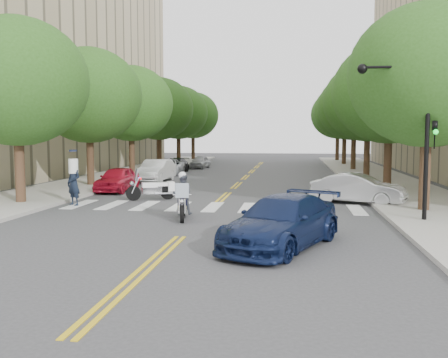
% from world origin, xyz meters
% --- Properties ---
extents(ground, '(140.00, 140.00, 0.00)m').
position_xyz_m(ground, '(0.00, 0.00, 0.00)').
color(ground, '#38383A').
rests_on(ground, ground).
extents(sidewalk_left, '(5.00, 60.00, 0.15)m').
position_xyz_m(sidewalk_left, '(-9.50, 22.00, 0.07)').
color(sidewalk_left, '#9E9991').
rests_on(sidewalk_left, ground).
extents(sidewalk_right, '(5.00, 60.00, 0.15)m').
position_xyz_m(sidewalk_right, '(9.50, 22.00, 0.07)').
color(sidewalk_right, '#9E9991').
rests_on(sidewalk_right, ground).
extents(tree_l_0, '(6.40, 6.40, 8.45)m').
position_xyz_m(tree_l_0, '(-8.80, 6.00, 5.55)').
color(tree_l_0, '#382316').
rests_on(tree_l_0, ground).
extents(tree_l_1, '(6.40, 6.40, 8.45)m').
position_xyz_m(tree_l_1, '(-8.80, 14.00, 5.55)').
color(tree_l_1, '#382316').
rests_on(tree_l_1, ground).
extents(tree_l_2, '(6.40, 6.40, 8.45)m').
position_xyz_m(tree_l_2, '(-8.80, 22.00, 5.55)').
color(tree_l_2, '#382316').
rests_on(tree_l_2, ground).
extents(tree_l_3, '(6.40, 6.40, 8.45)m').
position_xyz_m(tree_l_3, '(-8.80, 30.00, 5.55)').
color(tree_l_3, '#382316').
rests_on(tree_l_3, ground).
extents(tree_l_4, '(6.40, 6.40, 8.45)m').
position_xyz_m(tree_l_4, '(-8.80, 38.00, 5.55)').
color(tree_l_4, '#382316').
rests_on(tree_l_4, ground).
extents(tree_l_5, '(6.40, 6.40, 8.45)m').
position_xyz_m(tree_l_5, '(-8.80, 46.00, 5.55)').
color(tree_l_5, '#382316').
rests_on(tree_l_5, ground).
extents(tree_r_0, '(6.40, 6.40, 8.45)m').
position_xyz_m(tree_r_0, '(8.80, 6.00, 5.55)').
color(tree_r_0, '#382316').
rests_on(tree_r_0, ground).
extents(tree_r_1, '(6.40, 6.40, 8.45)m').
position_xyz_m(tree_r_1, '(8.80, 14.00, 5.55)').
color(tree_r_1, '#382316').
rests_on(tree_r_1, ground).
extents(tree_r_2, '(6.40, 6.40, 8.45)m').
position_xyz_m(tree_r_2, '(8.80, 22.00, 5.55)').
color(tree_r_2, '#382316').
rests_on(tree_r_2, ground).
extents(tree_r_3, '(6.40, 6.40, 8.45)m').
position_xyz_m(tree_r_3, '(8.80, 30.00, 5.55)').
color(tree_r_3, '#382316').
rests_on(tree_r_3, ground).
extents(tree_r_4, '(6.40, 6.40, 8.45)m').
position_xyz_m(tree_r_4, '(8.80, 38.00, 5.55)').
color(tree_r_4, '#382316').
rests_on(tree_r_4, ground).
extents(tree_r_5, '(6.40, 6.40, 8.45)m').
position_xyz_m(tree_r_5, '(8.80, 46.00, 5.55)').
color(tree_r_5, '#382316').
rests_on(tree_r_5, ground).
extents(traffic_signal_pole, '(2.82, 0.42, 6.00)m').
position_xyz_m(traffic_signal_pole, '(7.72, 3.50, 3.72)').
color(traffic_signal_pole, black).
rests_on(traffic_signal_pole, ground).
extents(motorcycle_police, '(0.85, 2.21, 1.81)m').
position_xyz_m(motorcycle_police, '(-0.66, 3.32, 0.81)').
color(motorcycle_police, black).
rests_on(motorcycle_police, ground).
extents(motorcycle_parked, '(2.26, 1.31, 1.55)m').
position_xyz_m(motorcycle_parked, '(-3.22, 8.57, 0.54)').
color(motorcycle_parked, black).
rests_on(motorcycle_parked, ground).
extents(officer_standing, '(0.88, 0.77, 2.04)m').
position_xyz_m(officer_standing, '(-6.29, 6.10, 1.02)').
color(officer_standing, black).
rests_on(officer_standing, ground).
extents(convertible, '(4.51, 2.94, 1.40)m').
position_xyz_m(convertible, '(6.50, 8.50, 0.70)').
color(convertible, '#B9B9BB').
rests_on(convertible, ground).
extents(sedan_blue, '(3.93, 5.43, 1.46)m').
position_xyz_m(sedan_blue, '(3.18, -1.00, 0.73)').
color(sedan_blue, '#0F1A3E').
rests_on(sedan_blue, ground).
extents(parked_car_a, '(1.66, 4.10, 1.39)m').
position_xyz_m(parked_car_a, '(-6.30, 11.80, 0.70)').
color(parked_car_a, red).
rests_on(parked_car_a, ground).
extents(parked_car_b, '(1.73, 4.60, 1.50)m').
position_xyz_m(parked_car_b, '(-5.70, 17.75, 0.75)').
color(parked_car_b, silver).
rests_on(parked_car_b, ground).
extents(parked_car_c, '(2.33, 4.57, 1.24)m').
position_xyz_m(parked_car_c, '(-6.30, 23.50, 0.62)').
color(parked_car_c, '#B1B4BA').
rests_on(parked_car_c, ground).
extents(parked_car_d, '(1.87, 4.23, 1.21)m').
position_xyz_m(parked_car_d, '(-6.30, 25.83, 0.60)').
color(parked_car_d, black).
rests_on(parked_car_d, ground).
extents(parked_car_e, '(1.70, 3.59, 1.19)m').
position_xyz_m(parked_car_e, '(-5.20, 31.33, 0.59)').
color(parked_car_e, '#A7A7AD').
rests_on(parked_car_e, ground).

